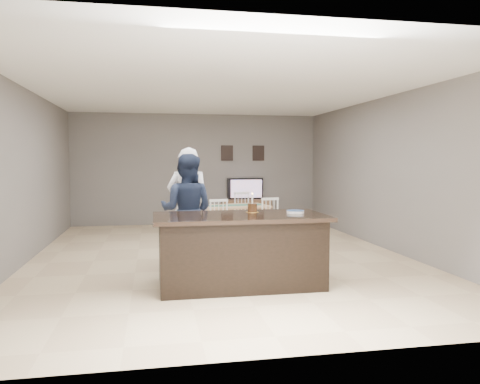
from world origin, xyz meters
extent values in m
plane|color=tan|center=(0.00, 0.00, 0.00)|extent=(8.00, 8.00, 0.00)
plane|color=slate|center=(0.00, 4.00, 1.35)|extent=(6.00, 0.00, 6.00)
plane|color=slate|center=(0.00, -4.00, 1.35)|extent=(6.00, 0.00, 6.00)
plane|color=slate|center=(-3.00, 0.00, 1.35)|extent=(0.00, 8.00, 8.00)
plane|color=slate|center=(3.00, 0.00, 1.35)|extent=(0.00, 8.00, 8.00)
plane|color=white|center=(0.00, 0.00, 2.70)|extent=(8.00, 8.00, 0.00)
cube|color=black|center=(0.00, -1.80, 0.42)|extent=(2.00, 1.00, 0.85)
cube|color=black|center=(0.00, -1.80, 0.88)|extent=(2.15, 1.10, 0.05)
cube|color=brown|center=(1.20, 3.77, 0.30)|extent=(1.20, 0.40, 0.60)
imported|color=black|center=(1.20, 3.84, 0.86)|extent=(0.91, 0.12, 0.53)
plane|color=orange|center=(1.20, 3.76, 0.87)|extent=(0.78, 0.00, 0.78)
cube|color=black|center=(0.75, 3.98, 1.75)|extent=(0.30, 0.02, 0.38)
cube|color=black|center=(1.55, 3.98, 1.75)|extent=(0.30, 0.02, 0.38)
imported|color=silver|center=(-0.55, -0.45, 0.89)|extent=(0.72, 0.55, 1.77)
imported|color=#1A233A|center=(-0.58, -0.63, 0.84)|extent=(0.98, 0.87, 1.67)
cylinder|color=gold|center=(0.21, -1.56, 0.90)|extent=(0.17, 0.17, 0.00)
cylinder|color=#341D0E|center=(0.21, -1.56, 0.96)|extent=(0.12, 0.12, 0.11)
cylinder|color=white|center=(0.21, -1.56, 1.08)|extent=(0.02, 0.02, 0.12)
sphere|color=#FFBF4C|center=(0.21, -1.56, 1.15)|extent=(0.02, 0.02, 0.02)
cylinder|color=white|center=(0.74, -1.77, 0.91)|extent=(0.22, 0.22, 0.01)
cylinder|color=white|center=(0.74, -1.77, 0.92)|extent=(0.22, 0.22, 0.01)
cylinder|color=white|center=(0.74, -1.77, 0.93)|extent=(0.22, 0.22, 0.01)
cylinder|color=#2E508F|center=(0.74, -1.77, 0.93)|extent=(0.23, 0.23, 0.00)
cube|color=#9F7B56|center=(0.46, 1.58, 0.66)|extent=(1.55, 1.02, 0.04)
cylinder|color=#9F7B56|center=(-0.14, 1.15, 0.32)|extent=(0.05, 0.05, 0.64)
cylinder|color=#9F7B56|center=(1.05, 2.01, 0.32)|extent=(0.05, 0.05, 0.64)
cube|color=#3C6D56|center=(0.46, 1.58, 0.68)|extent=(1.30, 0.50, 0.01)
cube|color=silver|center=(0.06, 0.88, 0.41)|extent=(0.43, 0.41, 0.04)
cylinder|color=silver|center=(-0.07, 0.71, 0.19)|extent=(0.03, 0.03, 0.39)
cylinder|color=silver|center=(0.19, 1.05, 0.19)|extent=(0.03, 0.03, 0.39)
cube|color=silver|center=(0.08, 0.72, 0.86)|extent=(0.34, 0.08, 0.05)
cube|color=silver|center=(1.04, 1.03, 0.41)|extent=(0.43, 0.41, 0.04)
cylinder|color=silver|center=(0.91, 0.86, 0.19)|extent=(0.03, 0.03, 0.39)
cylinder|color=silver|center=(1.17, 1.19, 0.19)|extent=(0.03, 0.03, 0.39)
cube|color=silver|center=(1.07, 0.87, 0.86)|extent=(0.34, 0.08, 0.05)
cube|color=silver|center=(-0.13, 2.13, 0.41)|extent=(0.43, 0.41, 0.04)
cylinder|color=silver|center=(0.00, 2.30, 0.19)|extent=(0.03, 0.03, 0.39)
cylinder|color=silver|center=(-0.26, 1.97, 0.19)|extent=(0.03, 0.03, 0.39)
cube|color=silver|center=(-0.15, 2.29, 0.86)|extent=(0.34, 0.08, 0.05)
cube|color=silver|center=(0.85, 2.28, 0.41)|extent=(0.43, 0.41, 0.04)
cylinder|color=silver|center=(0.98, 2.45, 0.19)|extent=(0.03, 0.03, 0.39)
cylinder|color=silver|center=(0.72, 2.11, 0.19)|extent=(0.03, 0.03, 0.39)
cube|color=silver|center=(0.83, 2.44, 0.86)|extent=(0.34, 0.08, 0.05)
cylinder|color=black|center=(-0.28, 3.07, 0.01)|extent=(0.27, 0.27, 0.03)
cylinder|color=black|center=(-0.28, 3.07, 0.84)|extent=(0.03, 0.03, 1.63)
cone|color=#F0BE84|center=(-0.28, 3.07, 1.69)|extent=(0.27, 0.27, 0.17)
camera|label=1|loc=(-1.07, -7.53, 1.59)|focal=35.00mm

